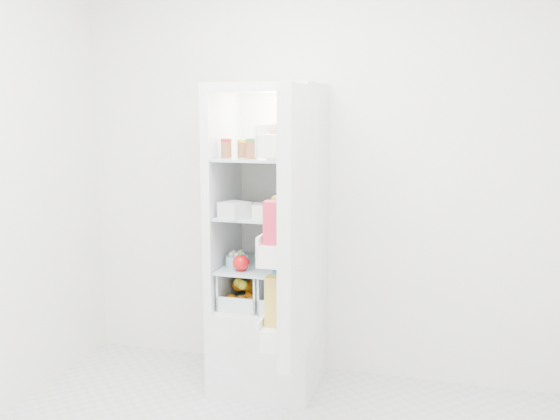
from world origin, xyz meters
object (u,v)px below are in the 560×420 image
(red_cabbage, at_px, (295,250))
(mushroom_bowl, at_px, (237,261))
(refrigerator, at_px, (271,275))
(fridge_door, at_px, (294,228))

(red_cabbage, bearing_deg, mushroom_bowl, -158.59)
(refrigerator, relative_size, fridge_door, 1.38)
(red_cabbage, distance_m, fridge_door, 0.69)
(refrigerator, bearing_deg, mushroom_bowl, -139.50)
(red_cabbage, height_order, fridge_door, fridge_door)
(refrigerator, relative_size, mushroom_bowl, 13.60)
(red_cabbage, bearing_deg, refrigerator, 174.32)
(mushroom_bowl, bearing_deg, refrigerator, 40.50)
(red_cabbage, relative_size, mushroom_bowl, 1.31)
(refrigerator, distance_m, fridge_door, 0.83)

